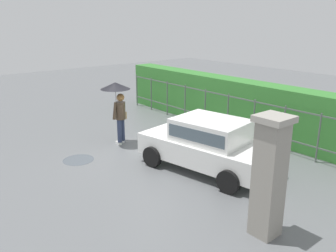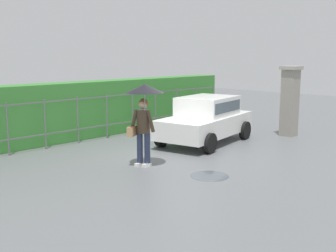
% 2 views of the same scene
% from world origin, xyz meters
% --- Properties ---
extents(ground_plane, '(40.00, 40.00, 0.00)m').
position_xyz_m(ground_plane, '(0.00, 0.00, 0.00)').
color(ground_plane, slate).
extents(car, '(3.94, 2.39, 1.48)m').
position_xyz_m(car, '(1.97, 0.42, 0.80)').
color(car, white).
rests_on(car, ground).
extents(pedestrian, '(0.97, 0.97, 2.10)m').
position_xyz_m(pedestrian, '(-1.44, -0.33, 1.56)').
color(pedestrian, '#2D3856').
rests_on(pedestrian, ground).
extents(gate_pillar, '(0.60, 0.60, 2.42)m').
position_xyz_m(gate_pillar, '(4.89, -0.93, 1.24)').
color(gate_pillar, gray).
rests_on(gate_pillar, ground).
extents(fence_section, '(11.60, 0.05, 1.50)m').
position_xyz_m(fence_section, '(0.18, 3.28, 0.82)').
color(fence_section, '#59605B').
rests_on(fence_section, ground).
extents(hedge_row, '(12.55, 0.90, 1.90)m').
position_xyz_m(hedge_row, '(0.18, 4.02, 0.95)').
color(hedge_row, '#387F33').
rests_on(hedge_row, ground).
extents(puddle_near, '(0.92, 0.92, 0.00)m').
position_xyz_m(puddle_near, '(-0.97, -2.07, 0.00)').
color(puddle_near, '#4C545B').
rests_on(puddle_near, ground).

